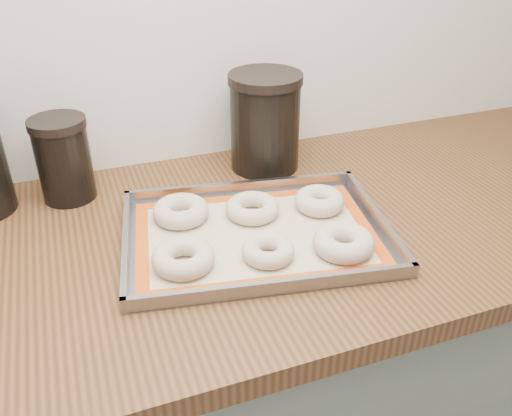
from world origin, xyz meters
name	(u,v)px	position (x,y,z in m)	size (l,w,h in m)	color
cabinet	(206,412)	(0.00, 1.68, 0.43)	(3.00, 0.65, 0.86)	slate
countertop	(194,246)	(0.00, 1.68, 0.88)	(3.06, 0.68, 0.04)	brown
baking_tray	(256,234)	(0.11, 1.63, 0.91)	(0.51, 0.40, 0.03)	gray
baking_mat	(256,235)	(0.11, 1.63, 0.90)	(0.46, 0.36, 0.00)	#C6B793
bagel_front_left	(183,258)	(-0.04, 1.59, 0.92)	(0.10, 0.10, 0.03)	beige
bagel_front_mid	(268,251)	(0.10, 1.56, 0.92)	(0.09, 0.09, 0.03)	beige
bagel_front_right	(344,242)	(0.23, 1.54, 0.92)	(0.10, 0.10, 0.04)	beige
bagel_back_left	(181,211)	(-0.01, 1.73, 0.92)	(0.10, 0.10, 0.03)	beige
bagel_back_mid	(252,208)	(0.12, 1.70, 0.92)	(0.10, 0.10, 0.03)	beige
bagel_back_right	(319,201)	(0.25, 1.68, 0.92)	(0.09, 0.09, 0.04)	beige
canister_mid	(64,159)	(-0.19, 1.90, 0.98)	(0.11, 0.11, 0.17)	black
canister_right	(265,122)	(0.22, 1.89, 1.01)	(0.15, 0.15, 0.21)	black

